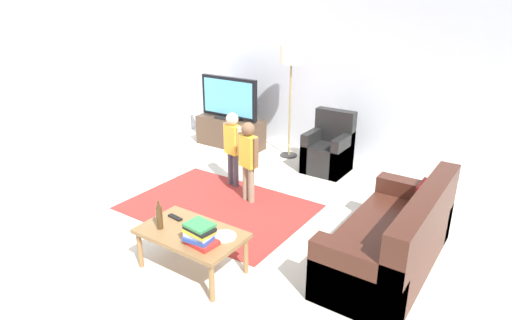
{
  "coord_description": "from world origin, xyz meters",
  "views": [
    {
      "loc": [
        2.73,
        -3.37,
        2.51
      ],
      "look_at": [
        0.0,
        0.6,
        0.65
      ],
      "focal_mm": 30.52,
      "sensor_mm": 36.0,
      "label": 1
    }
  ],
  "objects": [
    {
      "name": "ground",
      "position": [
        0.0,
        0.0,
        0.0
      ],
      "size": [
        7.8,
        7.8,
        0.0
      ],
      "primitive_type": "plane",
      "color": "beige"
    },
    {
      "name": "wall_back",
      "position": [
        0.0,
        3.0,
        1.35
      ],
      "size": [
        6.0,
        0.12,
        2.7
      ],
      "primitive_type": "cube",
      "color": "silver",
      "rests_on": "ground"
    },
    {
      "name": "wall_left",
      "position": [
        -3.0,
        0.0,
        1.35
      ],
      "size": [
        0.12,
        6.0,
        2.7
      ],
      "primitive_type": "cube",
      "color": "silver",
      "rests_on": "ground"
    },
    {
      "name": "area_rug",
      "position": [
        -0.41,
        0.37,
        0.0
      ],
      "size": [
        2.2,
        1.6,
        0.01
      ],
      "primitive_type": "cube",
      "color": "#9E2D28",
      "rests_on": "ground"
    },
    {
      "name": "tv_stand",
      "position": [
        -1.7,
        2.3,
        0.24
      ],
      "size": [
        1.2,
        0.44,
        0.5
      ],
      "color": "#4C3828",
      "rests_on": "ground"
    },
    {
      "name": "tv",
      "position": [
        -1.7,
        2.28,
        0.85
      ],
      "size": [
        1.1,
        0.28,
        0.71
      ],
      "color": "black",
      "rests_on": "tv_stand"
    },
    {
      "name": "couch",
      "position": [
        1.81,
        0.34,
        0.29
      ],
      "size": [
        0.8,
        1.8,
        0.86
      ],
      "color": "#472319",
      "rests_on": "ground"
    },
    {
      "name": "armchair",
      "position": [
        0.18,
        2.26,
        0.3
      ],
      "size": [
        0.6,
        0.6,
        0.9
      ],
      "color": "black",
      "rests_on": "ground"
    },
    {
      "name": "floor_lamp",
      "position": [
        -0.62,
        2.45,
        1.54
      ],
      "size": [
        0.36,
        0.36,
        1.78
      ],
      "color": "#262626",
      "rests_on": "ground"
    },
    {
      "name": "child_near_tv",
      "position": [
        -0.67,
        1.01,
        0.62
      ],
      "size": [
        0.34,
        0.17,
        1.04
      ],
      "color": "#4C4C59",
      "rests_on": "ground"
    },
    {
      "name": "child_center",
      "position": [
        -0.21,
        0.73,
        0.63
      ],
      "size": [
        0.34,
        0.17,
        1.05
      ],
      "color": "gray",
      "rests_on": "ground"
    },
    {
      "name": "coffee_table",
      "position": [
        0.21,
        -0.79,
        0.37
      ],
      "size": [
        1.0,
        0.6,
        0.42
      ],
      "color": "olive",
      "rests_on": "ground"
    },
    {
      "name": "book_stack",
      "position": [
        0.43,
        -0.9,
        0.52
      ],
      "size": [
        0.29,
        0.23,
        0.2
      ],
      "color": "red",
      "rests_on": "coffee_table"
    },
    {
      "name": "bottle",
      "position": [
        -0.07,
        -0.91,
        0.54
      ],
      "size": [
        0.06,
        0.06,
        0.29
      ],
      "color": "#4C3319",
      "rests_on": "coffee_table"
    },
    {
      "name": "tv_remote",
      "position": [
        -0.09,
        -0.69,
        0.43
      ],
      "size": [
        0.17,
        0.07,
        0.02
      ],
      "primitive_type": "cube",
      "rotation": [
        0.0,
        0.0,
        -0.11
      ],
      "color": "black",
      "rests_on": "coffee_table"
    },
    {
      "name": "plate",
      "position": [
        0.53,
        -0.69,
        0.43
      ],
      "size": [
        0.22,
        0.22,
        0.02
      ],
      "color": "white",
      "rests_on": "coffee_table"
    }
  ]
}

